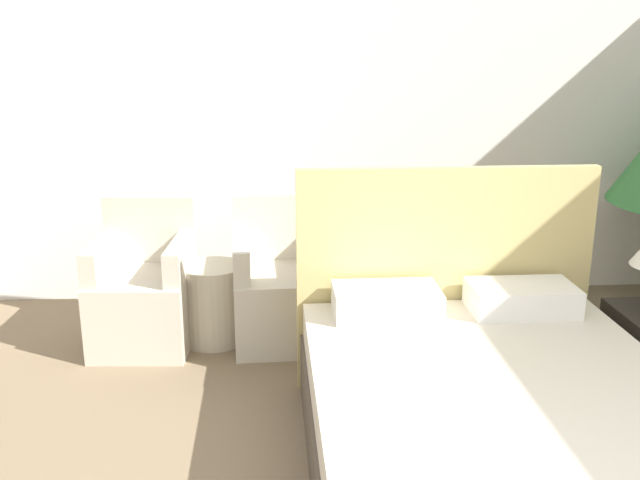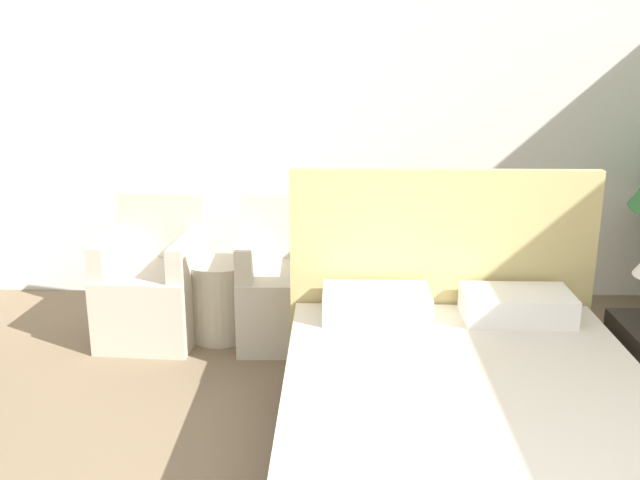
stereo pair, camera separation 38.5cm
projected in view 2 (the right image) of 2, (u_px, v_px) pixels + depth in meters
wall_back at (377, 97)px, 5.00m from camera, size 10.00×0.06×2.90m
bed at (468, 433)px, 2.94m from camera, size 1.59×2.09×1.21m
armchair_near_window_left at (153, 292)px, 4.51m from camera, size 0.62×0.67×0.89m
armchair_near_window_right at (286, 294)px, 4.49m from camera, size 0.60×0.65×0.89m
side_table at (220, 300)px, 4.53m from camera, size 0.40×0.40×0.50m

